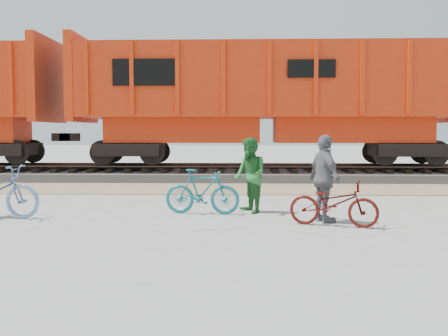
{
  "coord_description": "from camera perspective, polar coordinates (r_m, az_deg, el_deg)",
  "views": [
    {
      "loc": [
        -0.6,
        -9.48,
        1.69
      ],
      "look_at": [
        -0.95,
        1.5,
        0.92
      ],
      "focal_mm": 40.0,
      "sensor_mm": 36.0,
      "label": 1
    }
  ],
  "objects": [
    {
      "name": "ballast_bed",
      "position": [
        18.55,
        3.69,
        -0.76
      ],
      "size": [
        120.0,
        4.0,
        0.3
      ],
      "primitive_type": "cube",
      "color": "slate",
      "rests_on": "ground"
    },
    {
      "name": "person_woman",
      "position": [
        9.59,
        11.41,
        -1.2
      ],
      "size": [
        0.72,
        1.05,
        1.66
      ],
      "primitive_type": "imported",
      "rotation": [
        0.0,
        0.0,
        1.92
      ],
      "color": "slate",
      "rests_on": "ground"
    },
    {
      "name": "bicycle_maroon",
      "position": [
        9.26,
        12.4,
        -3.95
      ],
      "size": [
        1.69,
        1.04,
        0.84
      ],
      "primitive_type": "imported",
      "rotation": [
        0.0,
        0.0,
        1.25
      ],
      "color": "#51110D",
      "rests_on": "ground"
    },
    {
      "name": "hopper_car_center",
      "position": [
        18.55,
        4.91,
        8.07
      ],
      "size": [
        14.0,
        3.13,
        4.65
      ],
      "color": "black",
      "rests_on": "track"
    },
    {
      "name": "person_man",
      "position": [
        10.56,
        2.99,
        -0.82
      ],
      "size": [
        0.88,
        0.96,
        1.6
      ],
      "primitive_type": "imported",
      "rotation": [
        0.0,
        0.0,
        -1.13
      ],
      "color": "#266A2C",
      "rests_on": "ground"
    },
    {
      "name": "bicycle_teal",
      "position": [
        10.42,
        -2.51,
        -2.71
      ],
      "size": [
        1.61,
        0.63,
        0.94
      ],
      "primitive_type": "imported",
      "rotation": [
        0.0,
        0.0,
        1.45
      ],
      "color": "#146D75",
      "rests_on": "ground"
    },
    {
      "name": "ground",
      "position": [
        9.65,
        5.42,
        -6.09
      ],
      "size": [
        120.0,
        120.0,
        0.0
      ],
      "primitive_type": "plane",
      "color": "#9E9E99",
      "rests_on": "ground"
    },
    {
      "name": "track",
      "position": [
        18.53,
        3.69,
        0.24
      ],
      "size": [
        120.0,
        2.6,
        0.24
      ],
      "color": "black",
      "rests_on": "ballast_bed"
    },
    {
      "name": "gravel_strip",
      "position": [
        15.08,
        4.12,
        -2.39
      ],
      "size": [
        120.0,
        3.0,
        0.02
      ],
      "primitive_type": "cube",
      "color": "tan",
      "rests_on": "ground"
    }
  ]
}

